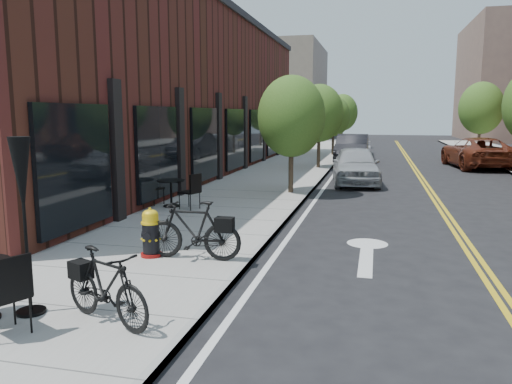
% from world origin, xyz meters
% --- Properties ---
extents(ground, '(120.00, 120.00, 0.00)m').
position_xyz_m(ground, '(0.00, 0.00, 0.00)').
color(ground, black).
rests_on(ground, ground).
extents(sidewalk_near, '(4.00, 70.00, 0.12)m').
position_xyz_m(sidewalk_near, '(-2.00, 10.00, 0.06)').
color(sidewalk_near, '#9E9B93').
rests_on(sidewalk_near, ground).
extents(building_near, '(5.00, 28.00, 7.00)m').
position_xyz_m(building_near, '(-6.50, 14.00, 3.50)').
color(building_near, '#3F1F14').
rests_on(building_near, ground).
extents(bg_building_left, '(8.00, 14.00, 10.00)m').
position_xyz_m(bg_building_left, '(-8.00, 48.00, 5.00)').
color(bg_building_left, '#726656').
rests_on(bg_building_left, ground).
extents(tree_near_a, '(2.20, 2.20, 3.81)m').
position_xyz_m(tree_near_a, '(-0.60, 9.00, 2.60)').
color(tree_near_a, '#382B1E').
rests_on(tree_near_a, sidewalk_near).
extents(tree_near_b, '(2.30, 2.30, 3.98)m').
position_xyz_m(tree_near_b, '(-0.60, 17.00, 2.71)').
color(tree_near_b, '#382B1E').
rests_on(tree_near_b, sidewalk_near).
extents(tree_near_c, '(2.10, 2.10, 3.67)m').
position_xyz_m(tree_near_c, '(-0.60, 25.00, 2.53)').
color(tree_near_c, '#382B1E').
rests_on(tree_near_c, sidewalk_near).
extents(tree_near_d, '(2.40, 2.40, 4.11)m').
position_xyz_m(tree_near_d, '(-0.60, 33.00, 2.79)').
color(tree_near_d, '#382B1E').
rests_on(tree_near_d, sidewalk_near).
extents(tree_far_c, '(2.80, 2.80, 4.62)m').
position_xyz_m(tree_far_c, '(8.60, 28.00, 3.06)').
color(tree_far_c, '#382B1E').
rests_on(tree_far_c, sidewalk_far).
extents(fire_hydrant, '(0.49, 0.49, 0.90)m').
position_xyz_m(fire_hydrant, '(-1.81, 0.99, 0.55)').
color(fire_hydrant, maroon).
rests_on(fire_hydrant, sidewalk_near).
extents(bicycle_left, '(1.78, 0.55, 1.06)m').
position_xyz_m(bicycle_left, '(-1.00, 0.98, 0.65)').
color(bicycle_left, black).
rests_on(bicycle_left, sidewalk_near).
extents(bicycle_right, '(1.62, 1.04, 0.95)m').
position_xyz_m(bicycle_right, '(-1.05, -1.87, 0.59)').
color(bicycle_right, black).
rests_on(bicycle_right, sidewalk_near).
extents(bistro_set_c, '(1.85, 1.03, 0.97)m').
position_xyz_m(bistro_set_c, '(-3.42, 5.67, 0.61)').
color(bistro_set_c, black).
rests_on(bistro_set_c, sidewalk_near).
extents(patio_umbrella, '(0.37, 0.37, 2.29)m').
position_xyz_m(patio_umbrella, '(-2.19, -1.81, 1.76)').
color(patio_umbrella, black).
rests_on(patio_umbrella, sidewalk_near).
extents(parked_car_a, '(2.13, 4.40, 1.45)m').
position_xyz_m(parked_car_a, '(1.35, 12.46, 0.72)').
color(parked_car_a, '#A7ABB0').
rests_on(parked_car_a, ground).
extents(parked_car_b, '(1.71, 4.79, 1.57)m').
position_xyz_m(parked_car_b, '(0.80, 21.01, 0.79)').
color(parked_car_b, black).
rests_on(parked_car_b, ground).
extents(parked_car_c, '(1.97, 4.62, 1.33)m').
position_xyz_m(parked_car_c, '(0.80, 26.34, 0.66)').
color(parked_car_c, silver).
rests_on(parked_car_c, ground).
extents(parked_car_far, '(3.20, 5.78, 1.53)m').
position_xyz_m(parked_car_far, '(7.05, 19.81, 0.77)').
color(parked_car_far, maroon).
rests_on(parked_car_far, ground).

